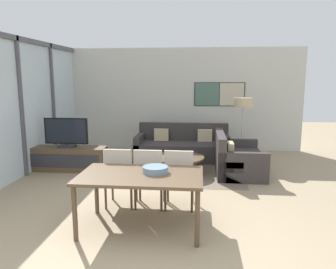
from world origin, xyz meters
The scene contains 15 objects.
ground_plane centered at (0.00, 0.00, 0.00)m, with size 24.00×24.00×0.00m, color #9E896B.
wall_back centered at (0.03, 5.77, 1.40)m, with size 6.85×0.09×2.80m.
window_wall_left centered at (-2.92, 2.89, 1.53)m, with size 0.07×5.77×2.80m.
area_rug centered at (0.25, 3.32, 0.00)m, with size 2.65×1.86×0.01m.
tv_console centered at (-2.19, 3.35, 0.26)m, with size 1.67×0.46×0.52m.
television centered at (-2.19, 3.35, 0.83)m, with size 0.95×0.20×0.63m.
sofa_main centered at (0.25, 4.67, 0.27)m, with size 2.28×0.97×0.85m.
sofa_side centered at (1.42, 3.51, 0.27)m, with size 0.97×1.52×0.85m.
coffee_table centered at (0.25, 3.32, 0.28)m, with size 1.05×1.05×0.37m.
dining_table centered at (-0.09, 0.75, 0.68)m, with size 1.62×0.97×0.75m.
dining_chair_left centered at (-0.55, 1.45, 0.52)m, with size 0.46×0.46×0.94m.
dining_chair_centre centered at (-0.09, 1.45, 0.52)m, with size 0.46×0.46×0.94m.
dining_chair_right centered at (0.37, 1.44, 0.52)m, with size 0.46×0.46×0.94m.
fruit_bowl centered at (0.09, 0.83, 0.80)m, with size 0.34×0.34×0.09m.
floor_lamp centered at (1.68, 4.57, 1.34)m, with size 0.43×0.43×1.53m.
Camera 1 is at (0.66, -3.33, 2.00)m, focal length 35.00 mm.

